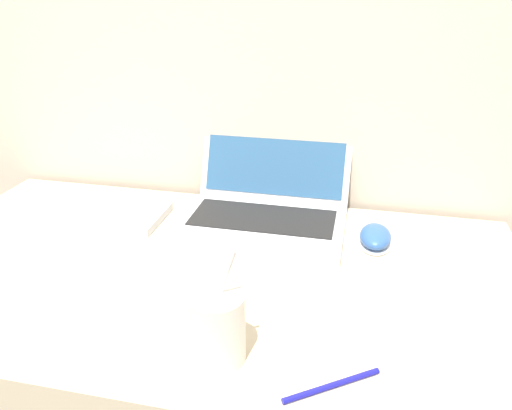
# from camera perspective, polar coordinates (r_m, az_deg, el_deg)

# --- Properties ---
(desk) EXTENTS (1.30, 0.71, 0.72)m
(desk) POSITION_cam_1_polar(r_m,az_deg,el_deg) (1.26, -5.34, -21.27)
(desk) COLOR beige
(desk) RESTS_ON ground_plane
(laptop) EXTENTS (0.38, 0.37, 0.25)m
(laptop) POSITION_cam_1_polar(r_m,az_deg,el_deg) (1.20, 1.23, 0.84)
(laptop) COLOR silver
(laptop) RESTS_ON desk
(drink_cup) EXTENTS (0.09, 0.09, 0.20)m
(drink_cup) POSITION_cam_1_polar(r_m,az_deg,el_deg) (0.78, -4.47, -13.63)
(drink_cup) COLOR silver
(drink_cup) RESTS_ON desk
(computer_mouse) EXTENTS (0.07, 0.11, 0.04)m
(computer_mouse) POSITION_cam_1_polar(r_m,az_deg,el_deg) (1.13, 13.47, -3.60)
(computer_mouse) COLOR white
(computer_mouse) RESTS_ON desk
(external_keyboard) EXTENTS (0.45, 0.16, 0.02)m
(external_keyboard) POSITION_cam_1_polar(r_m,az_deg,el_deg) (1.32, -19.86, -0.58)
(external_keyboard) COLOR silver
(external_keyboard) RESTS_ON desk
(pen) EXTENTS (0.13, 0.10, 0.01)m
(pen) POSITION_cam_1_polar(r_m,az_deg,el_deg) (0.77, 8.68, -19.72)
(pen) COLOR #191999
(pen) RESTS_ON desk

